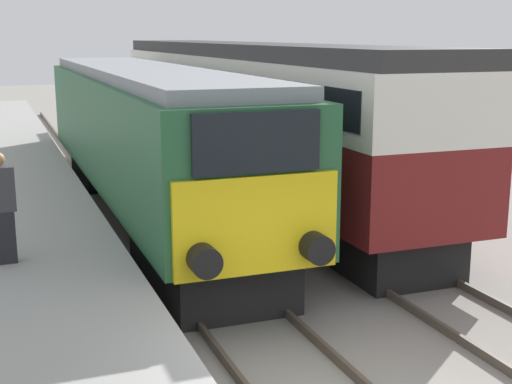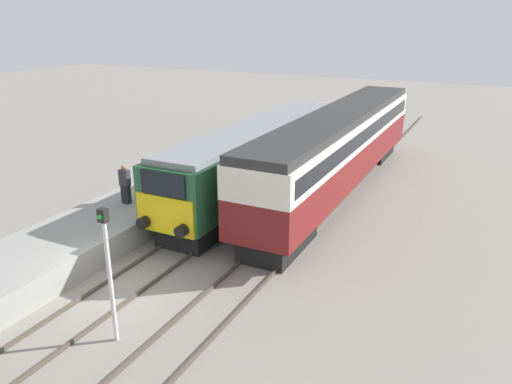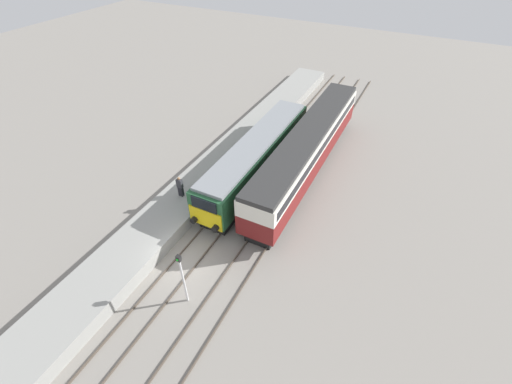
{
  "view_description": "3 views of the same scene",
  "coord_description": "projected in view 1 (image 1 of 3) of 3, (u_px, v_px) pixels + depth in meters",
  "views": [
    {
      "loc": [
        -3.47,
        -6.51,
        4.38
      ],
      "look_at": [
        0.0,
        2.71,
        2.2
      ],
      "focal_mm": 50.0,
      "sensor_mm": 36.0,
      "label": 1
    },
    {
      "loc": [
        10.45,
        -10.9,
        8.62
      ],
      "look_at": [
        1.7,
        6.71,
        1.6
      ],
      "focal_mm": 35.0,
      "sensor_mm": 36.0,
      "label": 2
    },
    {
      "loc": [
        10.24,
        -10.28,
        17.56
      ],
      "look_at": [
        1.7,
        6.71,
        1.6
      ],
      "focal_mm": 24.0,
      "sensor_mm": 36.0,
      "label": 3
    }
  ],
  "objects": [
    {
      "name": "rails_near_track",
      "position": [
        211.0,
        283.0,
        12.65
      ],
      "size": [
        1.51,
        60.0,
        0.14
      ],
      "color": "#4C4238",
      "rests_on": "ground_plane"
    },
    {
      "name": "platform_left",
      "position": [
        7.0,
        234.0,
        14.16
      ],
      "size": [
        3.5,
        50.0,
        1.0
      ],
      "color": "gray",
      "rests_on": "ground_plane"
    },
    {
      "name": "rails_far_track",
      "position": [
        378.0,
        262.0,
        13.82
      ],
      "size": [
        1.5,
        60.0,
        0.14
      ],
      "color": "#4C4238",
      "rests_on": "ground_plane"
    },
    {
      "name": "passenger_carriage",
      "position": [
        244.0,
        101.0,
        20.32
      ],
      "size": [
        2.75,
        19.33,
        4.15
      ],
      "color": "black",
      "rests_on": "ground_plane"
    },
    {
      "name": "locomotive",
      "position": [
        145.0,
        134.0,
        17.0
      ],
      "size": [
        2.7,
        15.55,
        3.64
      ],
      "color": "black",
      "rests_on": "ground_plane"
    },
    {
      "name": "person_on_platform",
      "position": [
        1.0,
        208.0,
        10.65
      ],
      "size": [
        0.44,
        0.26,
        1.7
      ],
      "color": "black",
      "rests_on": "platform_left"
    }
  ]
}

